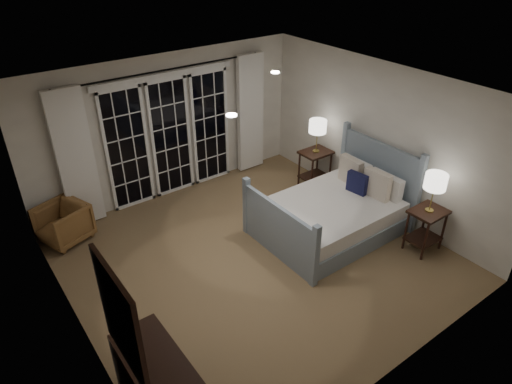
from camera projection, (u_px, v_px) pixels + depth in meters
floor at (255, 257)px, 6.76m from camera, size 5.00×5.00×0.00m
ceiling at (254, 94)px, 5.49m from camera, size 5.00×5.00×0.00m
wall_left at (65, 253)px, 4.84m from camera, size 0.02×5.00×2.50m
wall_right at (378, 139)px, 7.40m from camera, size 0.02×5.00×2.50m
wall_back at (169, 127)px, 7.85m from camera, size 5.00×0.02×2.50m
wall_front at (408, 287)px, 4.39m from camera, size 5.00×0.02×2.50m
french_doors at (171, 136)px, 7.91m from camera, size 2.50×0.04×2.20m
curtain_rod at (165, 70)px, 7.27m from camera, size 3.50×0.03×0.03m
curtain_left at (76, 160)px, 6.98m from camera, size 0.55×0.10×2.25m
curtain_right at (250, 114)px, 8.66m from camera, size 0.55×0.10×2.25m
downlight_a at (275, 72)px, 6.32m from camera, size 0.12×0.12×0.01m
downlight_b at (231, 115)px, 4.91m from camera, size 0.12×0.12×0.01m
bed at (333, 213)px, 7.20m from camera, size 2.17×1.55×1.26m
nightstand_left at (426, 224)px, 6.72m from camera, size 0.52×0.42×0.68m
nightstand_right at (315, 163)px, 8.38m from camera, size 0.54×0.44×0.71m
lamp_left at (436, 182)px, 6.36m from camera, size 0.31×0.31×0.60m
lamp_right at (318, 127)px, 8.01m from camera, size 0.31×0.31×0.60m
armchair at (63, 223)px, 6.98m from camera, size 0.86×0.85×0.62m
mirror at (121, 319)px, 3.63m from camera, size 0.05×0.85×1.00m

